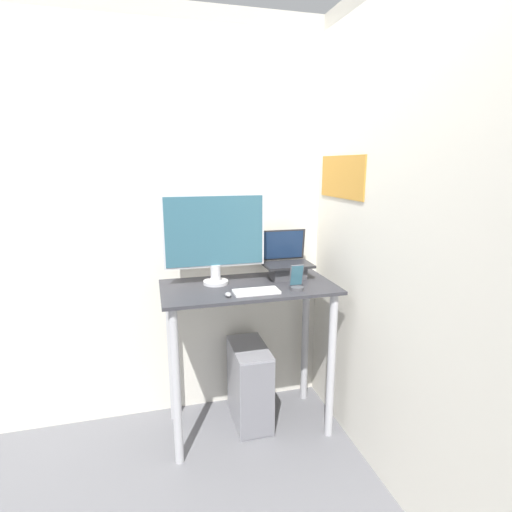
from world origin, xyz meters
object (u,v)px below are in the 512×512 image
Objects in this scene: mouse at (228,295)px; computer_tower at (250,384)px; laptop at (287,265)px; monitor at (215,237)px; keyboard at (256,291)px; cell_phone at (297,282)px.

mouse is 0.77m from computer_tower.
monitor is (-0.47, -0.02, 0.21)m from laptop.
mouse is (-0.44, -0.28, -0.07)m from laptop.
keyboard is at bearing -92.62° from computer_tower.
mouse is 0.36× the size of cell_phone.
monitor reaches higher than laptop.
cell_phone is 0.28× the size of computer_tower.
keyboard is 0.24m from cell_phone.
laptop reaches higher than mouse.
mouse is (-0.17, -0.03, 0.00)m from keyboard.
keyboard is at bearing 178.17° from cell_phone.
laptop is at bearing 32.37° from mouse.
mouse is at bearing -177.36° from cell_phone.
monitor reaches higher than computer_tower.
monitor is 0.38m from mouse.
mouse is 0.41m from cell_phone.
mouse is at bearing -84.21° from monitor.
monitor is at bearing 150.94° from cell_phone.
cell_phone reaches higher than mouse.
computer_tower is (0.01, 0.21, -0.71)m from keyboard.
monitor is at bearing -177.94° from laptop.
keyboard is 0.74m from computer_tower.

